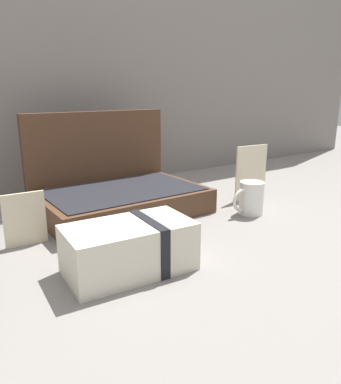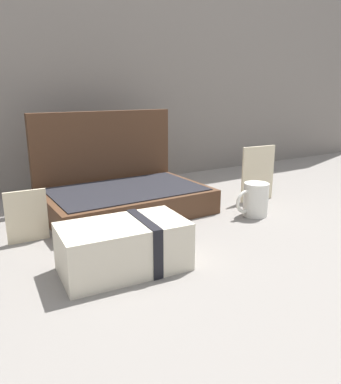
{
  "view_description": "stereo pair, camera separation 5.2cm",
  "coord_description": "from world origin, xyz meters",
  "px_view_note": "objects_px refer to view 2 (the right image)",
  "views": [
    {
      "loc": [
        -0.51,
        -0.73,
        0.35
      ],
      "look_at": [
        -0.02,
        -0.02,
        0.11
      ],
      "focal_mm": 34.95,
      "sensor_mm": 36.0,
      "label": 1
    },
    {
      "loc": [
        -0.47,
        -0.76,
        0.35
      ],
      "look_at": [
        -0.02,
        -0.02,
        0.11
      ],
      "focal_mm": 34.95,
      "sensor_mm": 36.0,
      "label": 2
    }
  ],
  "objects_px": {
    "open_suitcase": "(121,189)",
    "coffee_mug": "(255,200)",
    "info_card_left": "(27,216)",
    "cream_toiletry_bag": "(125,246)",
    "poster_card_right": "(258,174)"
  },
  "relations": [
    {
      "from": "open_suitcase",
      "to": "info_card_left",
      "type": "bearing_deg",
      "value": -159.07
    },
    {
      "from": "open_suitcase",
      "to": "cream_toiletry_bag",
      "type": "relative_size",
      "value": 1.78
    },
    {
      "from": "coffee_mug",
      "to": "poster_card_right",
      "type": "relative_size",
      "value": 0.6
    },
    {
      "from": "open_suitcase",
      "to": "coffee_mug",
      "type": "distance_m",
      "value": 0.39
    },
    {
      "from": "cream_toiletry_bag",
      "to": "coffee_mug",
      "type": "distance_m",
      "value": 0.47
    },
    {
      "from": "open_suitcase",
      "to": "poster_card_right",
      "type": "relative_size",
      "value": 2.58
    },
    {
      "from": "open_suitcase",
      "to": "poster_card_right",
      "type": "distance_m",
      "value": 0.44
    },
    {
      "from": "open_suitcase",
      "to": "info_card_left",
      "type": "height_order",
      "value": "open_suitcase"
    },
    {
      "from": "poster_card_right",
      "to": "coffee_mug",
      "type": "bearing_deg",
      "value": -131.18
    },
    {
      "from": "cream_toiletry_bag",
      "to": "poster_card_right",
      "type": "xyz_separation_m",
      "value": [
        0.57,
        0.22,
        0.04
      ]
    },
    {
      "from": "coffee_mug",
      "to": "info_card_left",
      "type": "distance_m",
      "value": 0.6
    },
    {
      "from": "open_suitcase",
      "to": "poster_card_right",
      "type": "bearing_deg",
      "value": -19.0
    },
    {
      "from": "cream_toiletry_bag",
      "to": "poster_card_right",
      "type": "relative_size",
      "value": 1.45
    },
    {
      "from": "cream_toiletry_bag",
      "to": "open_suitcase",
      "type": "bearing_deg",
      "value": 66.92
    },
    {
      "from": "cream_toiletry_bag",
      "to": "info_card_left",
      "type": "bearing_deg",
      "value": 118.56
    }
  ]
}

